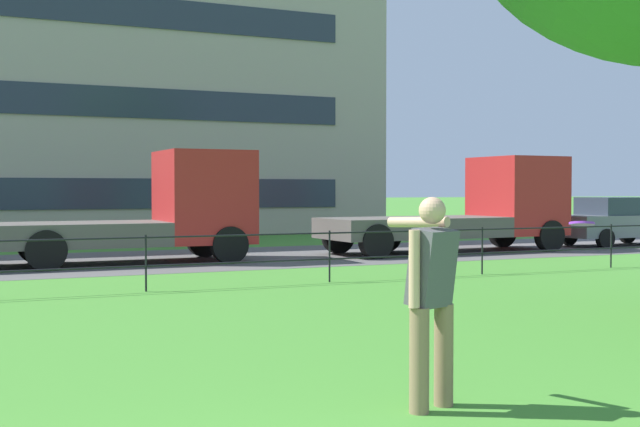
# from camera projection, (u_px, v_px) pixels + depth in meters

# --- Properties ---
(street_strip) EXTENTS (80.00, 6.71, 0.01)m
(street_strip) POSITION_uv_depth(u_px,v_px,m) (15.00, 265.00, 19.14)
(street_strip) COLOR #565454
(street_strip) RESTS_ON ground
(park_fence) EXTENTS (31.96, 0.04, 1.00)m
(park_fence) POSITION_uv_depth(u_px,v_px,m) (39.00, 257.00, 13.52)
(park_fence) COLOR black
(park_fence) RESTS_ON ground
(person_thrower) EXTENTS (0.49, 0.87, 1.74)m
(person_thrower) POSITION_uv_depth(u_px,v_px,m) (430.00, 295.00, 6.62)
(person_thrower) COLOR #846B4C
(person_thrower) RESTS_ON ground
(frisbee) EXTENTS (0.38, 0.38, 0.07)m
(frisbee) POSITION_uv_depth(u_px,v_px,m) (582.00, 224.00, 8.77)
(frisbee) COLOR purple
(flatbed_truck_far_left) EXTENTS (7.33, 2.51, 2.75)m
(flatbed_truck_far_left) POSITION_uv_depth(u_px,v_px,m) (145.00, 213.00, 19.81)
(flatbed_truck_far_left) COLOR #B22323
(flatbed_truck_far_left) RESTS_ON ground
(flatbed_truck_left) EXTENTS (7.38, 2.67, 2.75)m
(flatbed_truck_left) POSITION_uv_depth(u_px,v_px,m) (477.00, 209.00, 23.60)
(flatbed_truck_left) COLOR #B22323
(flatbed_truck_left) RESTS_ON ground
(car_grey_right) EXTENTS (4.00, 1.82, 1.54)m
(car_grey_right) POSITION_uv_depth(u_px,v_px,m) (616.00, 221.00, 25.82)
(car_grey_right) COLOR slate
(car_grey_right) RESTS_ON ground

